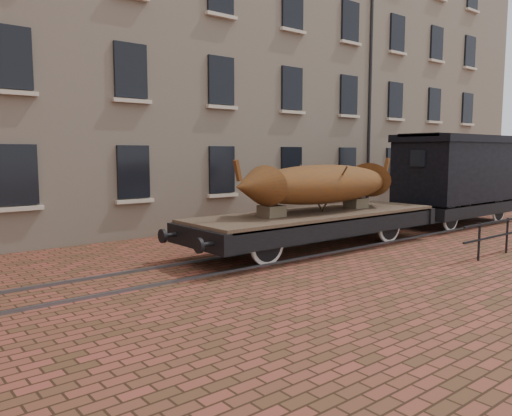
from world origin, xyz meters
TOP-DOWN VIEW (x-y plane):
  - ground at (0.00, 0.00)m, footprint 90.00×90.00m
  - warehouse_cream at (3.00, 9.99)m, footprint 40.00×10.19m
  - rail_track at (0.00, 0.00)m, footprint 30.00×1.52m
  - flatcar_wagon at (0.86, 0.00)m, footprint 9.29×2.52m
  - iron_boat at (1.08, 0.00)m, footprint 6.53×1.90m
  - goods_van at (8.88, 0.00)m, footprint 6.76×2.46m

SIDE VIEW (x-z plane):
  - ground at x=0.00m, z-range 0.00..0.00m
  - rail_track at x=0.00m, z-range 0.00..0.06m
  - flatcar_wagon at x=0.86m, z-range 0.17..1.58m
  - iron_boat at x=1.08m, z-range 1.12..2.69m
  - goods_van at x=8.88m, z-range 0.44..3.94m
  - warehouse_cream at x=3.00m, z-range 0.00..14.00m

